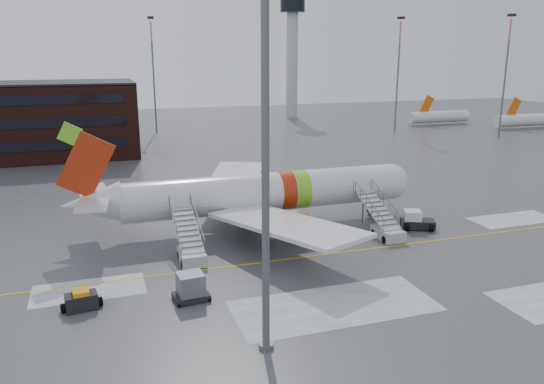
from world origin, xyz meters
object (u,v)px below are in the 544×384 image
object	(u,v)px
airstair_fwd	(384,225)
pushback_tug	(416,221)
airliner	(256,194)
airstair_aft	(190,247)
baggage_tractor	(81,301)
light_mast_near	(265,117)
uld_container	(191,288)

from	to	relation	value
airstair_fwd	pushback_tug	world-z (taller)	airstair_fwd
airstair_fwd	pushback_tug	distance (m)	4.27
airliner	airstair_aft	size ratio (longest dim) A/B	4.55
airliner	baggage_tractor	size ratio (longest dim) A/B	12.62
airstair_fwd	airliner	bearing A→B (deg)	148.28
airliner	light_mast_near	xyz separation A→B (m)	(-5.99, -21.74, 10.11)
pushback_tug	airstair_aft	bearing A→B (deg)	-177.45
pushback_tug	light_mast_near	world-z (taller)	light_mast_near
airstair_aft	baggage_tractor	bearing A→B (deg)	-142.25
uld_container	light_mast_near	xyz separation A→B (m)	(3.08, -7.63, 12.61)
pushback_tug	uld_container	bearing A→B (deg)	-160.16
airstair_aft	light_mast_near	distance (m)	19.74
pushback_tug	light_mast_near	xyz separation A→B (m)	(-20.71, -16.21, 12.72)
airliner	pushback_tug	distance (m)	15.94
airstair_aft	airstair_fwd	bearing A→B (deg)	0.00
uld_container	light_mast_near	world-z (taller)	light_mast_near
airstair_fwd	light_mast_near	distance (m)	25.71
airliner	light_mast_near	bearing A→B (deg)	-105.39
baggage_tractor	light_mast_near	xyz separation A→B (m)	(10.34, -8.60, 12.93)
airstair_fwd	uld_container	world-z (taller)	airstair_fwd
airliner	airstair_aft	world-z (taller)	airliner
airliner	pushback_tug	xyz separation A→B (m)	(14.72, -5.53, -2.61)
airliner	airstair_fwd	distance (m)	12.65
airstair_aft	baggage_tractor	size ratio (longest dim) A/B	2.77
airstair_fwd	light_mast_near	xyz separation A→B (m)	(-16.56, -15.20, 12.46)
airstair_aft	baggage_tractor	world-z (taller)	airstair_aft
pushback_tug	light_mast_near	bearing A→B (deg)	-141.95
airstair_aft	pushback_tug	bearing A→B (deg)	2.55
airstair_fwd	light_mast_near	size ratio (longest dim) A/B	0.29
pushback_tug	uld_container	size ratio (longest dim) A/B	1.42
airliner	baggage_tractor	xyz separation A→B (m)	(-16.33, -13.14, -2.82)
airstair_aft	uld_container	bearing A→B (deg)	-99.47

